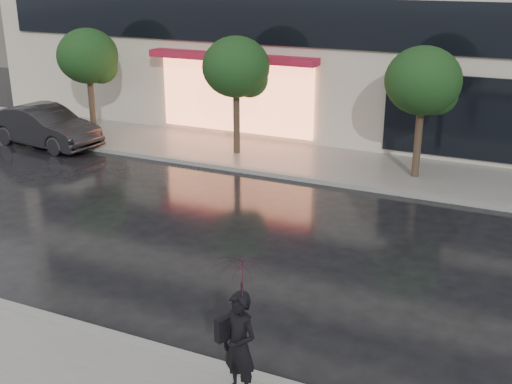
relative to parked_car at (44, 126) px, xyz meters
The scene contains 9 objects.
ground 12.73m from the parked_car, 40.21° to the right, with size 120.00×120.00×0.00m, color black.
sidewalk_far 9.94m from the parked_car, 11.89° to the left, with size 60.00×3.50×0.12m, color slate.
curb_near 13.40m from the parked_car, 43.48° to the right, with size 60.00×0.25×0.14m, color gray.
curb_far 9.73m from the parked_car, ahead, with size 60.00×0.25×0.14m, color gray.
tree_far_west 2.96m from the parked_car, 67.15° to the left, with size 2.20×2.20×3.99m.
tree_mid_west 7.35m from the parked_car, 15.08° to the left, with size 2.20×2.20×3.99m.
tree_mid_east 13.08m from the parked_car, ahead, with size 2.20×2.20×3.99m.
parked_car is the anchor object (origin of this frame).
pedestrian_with_umbrella 15.91m from the parked_car, 37.71° to the right, with size 1.07×1.08×2.28m.
Camera 1 is at (6.44, -8.62, 6.21)m, focal length 45.00 mm.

